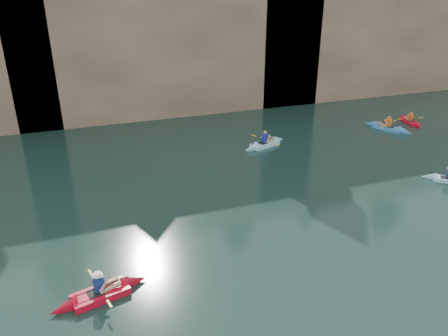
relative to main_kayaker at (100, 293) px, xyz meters
name	(u,v)px	position (x,y,z in m)	size (l,w,h in m)	color
ground	(275,293)	(6.00, -1.86, -0.18)	(160.00, 160.00, 0.00)	black
cliff	(135,28)	(6.00, 28.14, 5.82)	(70.00, 16.00, 12.00)	tan
cliff_slab_center	(176,42)	(8.00, 20.74, 5.52)	(24.00, 2.40, 11.40)	#A38162
cliff_slab_east	(390,40)	(28.00, 20.74, 4.74)	(26.00, 2.40, 9.84)	#A38162
sea_cave_center	(103,103)	(2.00, 20.09, 1.42)	(3.50, 1.00, 3.20)	black
sea_cave_east	(272,80)	(16.00, 20.09, 2.07)	(5.00, 1.00, 4.50)	black
main_kayaker	(100,293)	(0.00, 0.00, 0.00)	(3.65, 2.36, 1.33)	red
kayaker_red_far	(410,121)	(24.11, 12.37, -0.04)	(2.18, 3.07, 1.10)	red
kayaker_ltblue_mid	(265,144)	(11.60, 11.62, -0.01)	(3.57, 2.48, 1.34)	#96DEFB
kayaker_blue_east	(388,128)	(21.51, 11.67, -0.02)	(2.32, 3.59, 1.29)	#3E87D3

